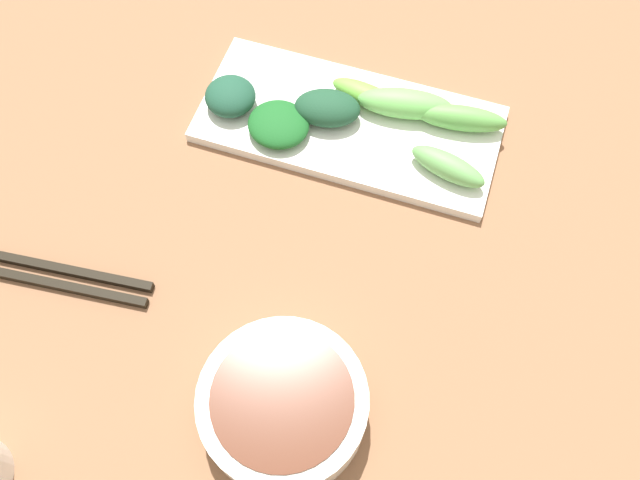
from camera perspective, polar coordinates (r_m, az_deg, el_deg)
name	(u,v)px	position (r m, az deg, el deg)	size (l,w,h in m)	color
tabletop	(330,249)	(0.64, 0.85, -0.80)	(2.10, 2.10, 0.02)	brown
sauce_bowl	(283,404)	(0.55, -3.16, -13.85)	(0.14, 0.14, 0.04)	silver
serving_plate	(349,124)	(0.69, 2.48, 9.87)	(0.14, 0.30, 0.01)	white
broccoli_leafy_0	(230,96)	(0.70, -7.67, 12.08)	(0.05, 0.05, 0.03)	#1C4834
broccoli_stalk_1	(368,96)	(0.70, 4.11, 12.21)	(0.02, 0.08, 0.02)	#6AB73F
broccoli_stalk_2	(461,118)	(0.69, 11.99, 10.14)	(0.03, 0.09, 0.03)	#5CA34A
broccoli_leafy_3	(279,124)	(0.68, -3.57, 9.83)	(0.06, 0.06, 0.02)	#195922
broccoli_stalk_4	(448,166)	(0.65, 10.87, 6.19)	(0.03, 0.08, 0.02)	#63A657
broccoli_leafy_5	(327,108)	(0.68, 0.63, 11.21)	(0.04, 0.07, 0.03)	#1C462D
broccoli_stalk_6	(405,104)	(0.69, 7.27, 11.49)	(0.03, 0.10, 0.03)	#66B855
chopsticks	(31,271)	(0.67, -23.50, -2.44)	(0.05, 0.23, 0.01)	black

